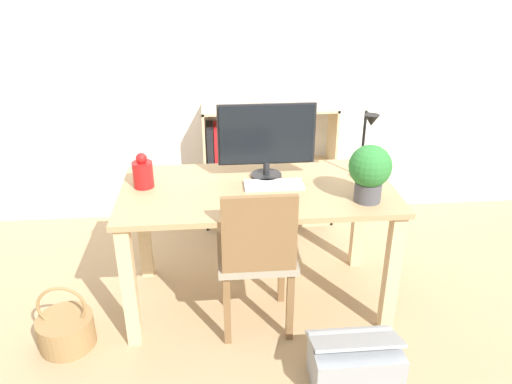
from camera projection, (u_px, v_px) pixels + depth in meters
The scene contains 12 objects.
ground_plane at pixel (257, 298), 2.97m from camera, with size 10.00×10.00×0.00m, color tan.
wall_back at pixel (243, 43), 3.44m from camera, with size 8.00×0.05×2.60m.
desk at pixel (258, 208), 2.71m from camera, with size 1.45×0.73×0.72m.
monitor at pixel (267, 137), 2.69m from camera, with size 0.53×0.17×0.42m.
keyboard at pixel (274, 185), 2.67m from camera, with size 0.32×0.13×0.02m.
vase at pixel (143, 173), 2.64m from camera, with size 0.11×0.11×0.19m.
desk_lamp at pixel (367, 140), 2.65m from camera, with size 0.10×0.19×0.39m.
potted_plant at pixel (370, 170), 2.45m from camera, with size 0.21×0.21×0.29m.
chair at pixel (257, 254), 2.53m from camera, with size 0.40×0.40×0.86m.
bookshelf at pixel (245, 172), 3.67m from camera, with size 0.95×0.28×0.89m.
basket at pixel (66, 330), 2.58m from camera, with size 0.29×0.29×0.36m.
storage_box at pixel (355, 362), 2.34m from camera, with size 0.42×0.29×0.27m.
Camera 1 is at (-0.22, -2.40, 1.84)m, focal length 35.00 mm.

